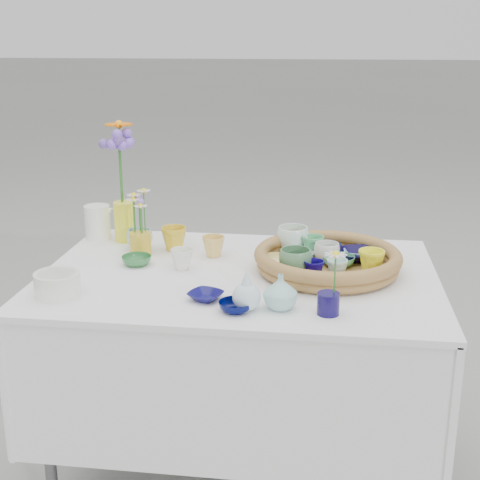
# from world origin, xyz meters

# --- Properties ---
(ground) EXTENTS (80.00, 80.00, 0.00)m
(ground) POSITION_xyz_m (0.00, 0.00, 0.00)
(ground) COLOR gray
(display_table) EXTENTS (1.26, 0.86, 0.77)m
(display_table) POSITION_xyz_m (0.00, 0.00, 0.00)
(display_table) COLOR white
(display_table) RESTS_ON ground
(wicker_tray) EXTENTS (0.47, 0.47, 0.08)m
(wicker_tray) POSITION_xyz_m (0.28, 0.05, 0.80)
(wicker_tray) COLOR brown
(wicker_tray) RESTS_ON display_table
(tray_ceramic_0) EXTENTS (0.15, 0.15, 0.03)m
(tray_ceramic_0) POSITION_xyz_m (0.27, 0.20, 0.80)
(tray_ceramic_0) COLOR #091649
(tray_ceramic_0) RESTS_ON wicker_tray
(tray_ceramic_1) EXTENTS (0.18, 0.18, 0.03)m
(tray_ceramic_1) POSITION_xyz_m (0.38, 0.13, 0.80)
(tray_ceramic_1) COLOR black
(tray_ceramic_1) RESTS_ON wicker_tray
(tray_ceramic_2) EXTENTS (0.11, 0.11, 0.08)m
(tray_ceramic_2) POSITION_xyz_m (0.41, -0.00, 0.82)
(tray_ceramic_2) COLOR yellow
(tray_ceramic_2) RESTS_ON wicker_tray
(tray_ceramic_3) EXTENTS (0.13, 0.13, 0.03)m
(tray_ceramic_3) POSITION_xyz_m (0.32, 0.06, 0.80)
(tray_ceramic_3) COLOR #449E6A
(tray_ceramic_3) RESTS_ON wicker_tray
(tray_ceramic_4) EXTENTS (0.13, 0.13, 0.08)m
(tray_ceramic_4) POSITION_xyz_m (0.18, -0.04, 0.82)
(tray_ceramic_4) COLOR #4E8156
(tray_ceramic_4) RESTS_ON wicker_tray
(tray_ceramic_5) EXTENTS (0.12, 0.12, 0.03)m
(tray_ceramic_5) POSITION_xyz_m (0.19, 0.10, 0.80)
(tray_ceramic_5) COLOR #96B7B5
(tray_ceramic_5) RESTS_ON wicker_tray
(tray_ceramic_6) EXTENTS (0.14, 0.14, 0.09)m
(tray_ceramic_6) POSITION_xyz_m (0.16, 0.19, 0.83)
(tray_ceramic_6) COLOR silver
(tray_ceramic_6) RESTS_ON wicker_tray
(tray_ceramic_7) EXTENTS (0.11, 0.11, 0.07)m
(tray_ceramic_7) POSITION_xyz_m (0.28, 0.09, 0.82)
(tray_ceramic_7) COLOR silver
(tray_ceramic_7) RESTS_ON wicker_tray
(tray_ceramic_8) EXTENTS (0.11, 0.11, 0.03)m
(tray_ceramic_8) POSITION_xyz_m (0.39, 0.16, 0.80)
(tray_ceramic_8) COLOR #91D7EC
(tray_ceramic_8) RESTS_ON wicker_tray
(tray_ceramic_9) EXTENTS (0.08, 0.08, 0.06)m
(tray_ceramic_9) POSITION_xyz_m (0.24, -0.07, 0.81)
(tray_ceramic_9) COLOR #0E0457
(tray_ceramic_9) RESTS_ON wicker_tray
(tray_ceramic_10) EXTENTS (0.12, 0.12, 0.03)m
(tray_ceramic_10) POSITION_xyz_m (0.12, 0.02, 0.80)
(tray_ceramic_10) COLOR #FFE98E
(tray_ceramic_10) RESTS_ON wicker_tray
(tray_ceramic_11) EXTENTS (0.08, 0.08, 0.06)m
(tray_ceramic_11) POSITION_xyz_m (0.31, -0.06, 0.81)
(tray_ceramic_11) COLOR silver
(tray_ceramic_11) RESTS_ON wicker_tray
(tray_ceramic_12) EXTENTS (0.10, 0.10, 0.07)m
(tray_ceramic_12) POSITION_xyz_m (0.23, 0.15, 0.82)
(tray_ceramic_12) COLOR #4EAA6A
(tray_ceramic_12) RESTS_ON wicker_tray
(loose_ceramic_0) EXTENTS (0.10, 0.10, 0.08)m
(loose_ceramic_0) POSITION_xyz_m (-0.26, 0.21, 0.81)
(loose_ceramic_0) COLOR gold
(loose_ceramic_0) RESTS_ON display_table
(loose_ceramic_1) EXTENTS (0.08, 0.08, 0.07)m
(loose_ceramic_1) POSITION_xyz_m (-0.11, 0.16, 0.80)
(loose_ceramic_1) COLOR #E1B555
(loose_ceramic_1) RESTS_ON display_table
(loose_ceramic_2) EXTENTS (0.12, 0.12, 0.03)m
(loose_ceramic_2) POSITION_xyz_m (-0.35, 0.03, 0.78)
(loose_ceramic_2) COLOR #2B6D35
(loose_ceramic_2) RESTS_ON display_table
(loose_ceramic_3) EXTENTS (0.09, 0.09, 0.07)m
(loose_ceramic_3) POSITION_xyz_m (-0.19, 0.01, 0.80)
(loose_ceramic_3) COLOR white
(loose_ceramic_3) RESTS_ON display_table
(loose_ceramic_4) EXTENTS (0.13, 0.13, 0.02)m
(loose_ceramic_4) POSITION_xyz_m (-0.07, -0.24, 0.78)
(loose_ceramic_4) COLOR #0E0C50
(loose_ceramic_4) RESTS_ON display_table
(loose_ceramic_5) EXTENTS (0.10, 0.10, 0.07)m
(loose_ceramic_5) POSITION_xyz_m (-0.39, 0.21, 0.80)
(loose_ceramic_5) COLOR #9BC4B4
(loose_ceramic_5) RESTS_ON display_table
(loose_ceramic_6) EXTENTS (0.11, 0.11, 0.03)m
(loose_ceramic_6) POSITION_xyz_m (0.03, -0.31, 0.78)
(loose_ceramic_6) COLOR #01073F
(loose_ceramic_6) RESTS_ON display_table
(fluted_bowl) EXTENTS (0.17, 0.17, 0.07)m
(fluted_bowl) POSITION_xyz_m (-0.50, -0.26, 0.80)
(fluted_bowl) COLOR white
(fluted_bowl) RESTS_ON display_table
(bud_vase_paleblue) EXTENTS (0.09, 0.09, 0.12)m
(bud_vase_paleblue) POSITION_xyz_m (0.06, -0.30, 0.83)
(bud_vase_paleblue) COLOR silver
(bud_vase_paleblue) RESTS_ON display_table
(bud_vase_seafoam) EXTENTS (0.11, 0.11, 0.10)m
(bud_vase_seafoam) POSITION_xyz_m (0.15, -0.27, 0.82)
(bud_vase_seafoam) COLOR #96C7C2
(bud_vase_seafoam) RESTS_ON display_table
(bud_vase_cobalt) EXTENTS (0.08, 0.08, 0.06)m
(bud_vase_cobalt) POSITION_xyz_m (0.28, -0.29, 0.80)
(bud_vase_cobalt) COLOR #110A43
(bud_vase_cobalt) RESTS_ON display_table
(single_daisy) EXTENTS (0.07, 0.07, 0.13)m
(single_daisy) POSITION_xyz_m (0.30, -0.28, 0.88)
(single_daisy) COLOR silver
(single_daisy) RESTS_ON bud_vase_cobalt
(tall_vase_yellow) EXTENTS (0.08, 0.08, 0.15)m
(tall_vase_yellow) POSITION_xyz_m (-0.46, 0.29, 0.84)
(tall_vase_yellow) COLOR #F8F52C
(tall_vase_yellow) RESTS_ON display_table
(gerbera) EXTENTS (0.13, 0.13, 0.30)m
(gerbera) POSITION_xyz_m (-0.47, 0.31, 1.05)
(gerbera) COLOR #FF7600
(gerbera) RESTS_ON tall_vase_yellow
(hydrangea) EXTENTS (0.10, 0.10, 0.32)m
(hydrangea) POSITION_xyz_m (-0.47, 0.29, 1.03)
(hydrangea) COLOR #6647A3
(hydrangea) RESTS_ON tall_vase_yellow
(white_pitcher) EXTENTS (0.15, 0.12, 0.13)m
(white_pitcher) POSITION_xyz_m (-0.57, 0.31, 0.83)
(white_pitcher) COLOR white
(white_pitcher) RESTS_ON display_table
(daisy_cup) EXTENTS (0.10, 0.10, 0.08)m
(daisy_cup) POSITION_xyz_m (-0.36, 0.14, 0.80)
(daisy_cup) COLOR gold
(daisy_cup) RESTS_ON display_table
(daisy_posy) EXTENTS (0.10, 0.10, 0.14)m
(daisy_posy) POSITION_xyz_m (-0.37, 0.15, 0.92)
(daisy_posy) COLOR silver
(daisy_posy) RESTS_ON daisy_cup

